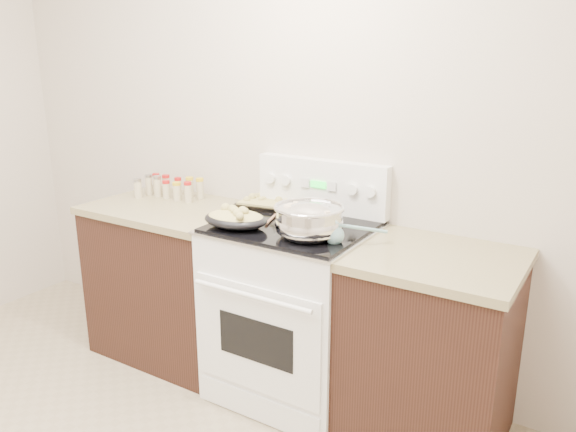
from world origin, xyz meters
The scene contains 9 objects.
counter_left centered at (-0.48, 1.43, 0.46)m, with size 0.93×0.67×0.92m.
counter_right centered at (1.08, 1.43, 0.46)m, with size 0.73×0.67×0.92m.
kitchen_range centered at (0.35, 1.42, 0.49)m, with size 0.78×0.73×1.22m.
mixing_bowl centered at (0.51, 1.30, 1.02)m, with size 0.36×0.36×0.19m.
roasting_pan centered at (0.14, 1.23, 0.99)m, with size 0.35×0.27×0.11m.
baking_sheet centered at (0.08, 1.66, 0.96)m, with size 0.42×0.32×0.06m.
wooden_spoon centered at (0.19, 1.38, 0.95)m, with size 0.09×0.25×0.04m.
blue_ladle centered at (0.66, 1.29, 0.98)m, with size 0.23×0.23×0.11m.
spice_jars centered at (-0.62, 1.57, 0.98)m, with size 0.40×0.23×0.13m.
Camera 1 is at (1.74, -0.87, 1.77)m, focal length 35.00 mm.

